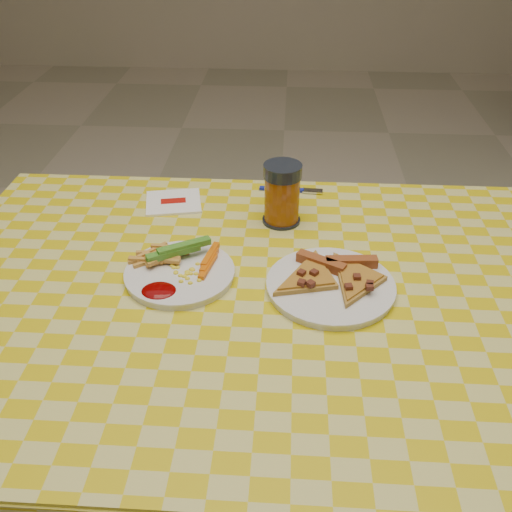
% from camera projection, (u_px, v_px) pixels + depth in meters
% --- Properties ---
extents(table, '(1.28, 0.88, 0.76)m').
position_uv_depth(table, '(265.00, 320.00, 1.08)').
color(table, silver).
rests_on(table, ground).
extents(plate_left, '(0.27, 0.27, 0.01)m').
position_uv_depth(plate_left, '(180.00, 274.00, 1.07)').
color(plate_left, white).
rests_on(plate_left, table).
extents(plate_right, '(0.24, 0.24, 0.01)m').
position_uv_depth(plate_right, '(330.00, 287.00, 1.03)').
color(plate_right, white).
rests_on(plate_right, table).
extents(fries_veggies, '(0.19, 0.17, 0.04)m').
position_uv_depth(fries_veggies, '(176.00, 262.00, 1.07)').
color(fries_veggies, gold).
rests_on(fries_veggies, plate_left).
extents(pizza_slices, '(0.25, 0.22, 0.02)m').
position_uv_depth(pizza_slices, '(333.00, 276.00, 1.04)').
color(pizza_slices, '#B08236').
rests_on(pizza_slices, plate_right).
extents(drink_glass, '(0.08, 0.08, 0.13)m').
position_uv_depth(drink_glass, '(282.00, 194.00, 1.20)').
color(drink_glass, black).
rests_on(drink_glass, table).
extents(napkin, '(0.14, 0.14, 0.01)m').
position_uv_depth(napkin, '(173.00, 202.00, 1.30)').
color(napkin, white).
rests_on(napkin, table).
extents(fork, '(0.15, 0.03, 0.01)m').
position_uv_depth(fork, '(292.00, 190.00, 1.35)').
color(fork, '#16209A').
rests_on(fork, table).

